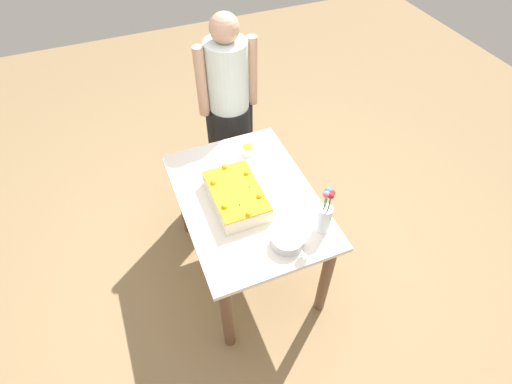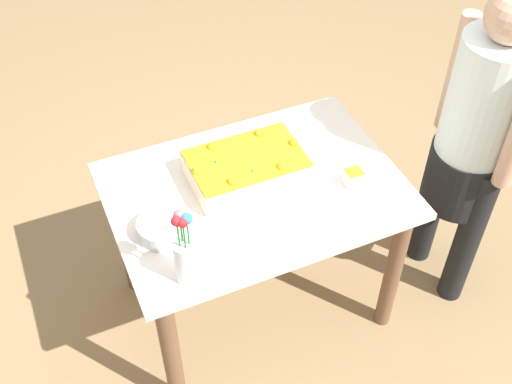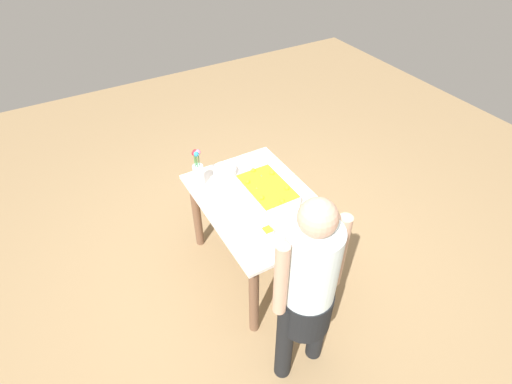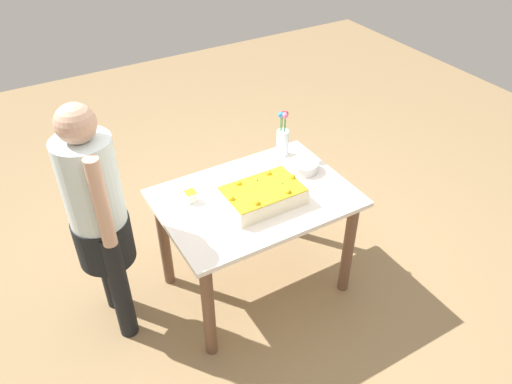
{
  "view_description": "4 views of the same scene",
  "coord_description": "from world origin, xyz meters",
  "px_view_note": "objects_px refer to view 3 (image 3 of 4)",
  "views": [
    {
      "loc": [
        -1.51,
        0.56,
        2.55
      ],
      "look_at": [
        -0.04,
        -0.04,
        0.82
      ],
      "focal_mm": 28.0,
      "sensor_mm": 36.0,
      "label": 1
    },
    {
      "loc": [
        -0.7,
        -1.61,
        2.5
      ],
      "look_at": [
        -0.01,
        -0.03,
        0.76
      ],
      "focal_mm": 45.0,
      "sensor_mm": 36.0,
      "label": 2
    },
    {
      "loc": [
        1.88,
        -1.11,
        2.7
      ],
      "look_at": [
        0.02,
        -0.04,
        0.86
      ],
      "focal_mm": 28.0,
      "sensor_mm": 36.0,
      "label": 3
    },
    {
      "loc": [
        1.17,
        2.0,
        2.54
      ],
      "look_at": [
        0.04,
        0.08,
        0.85
      ],
      "focal_mm": 35.0,
      "sensor_mm": 36.0,
      "label": 4
    }
  ],
  "objects_px": {
    "flower_vase": "(198,172)",
    "serving_plate_with_slice": "(268,235)",
    "fruit_bowl": "(225,171)",
    "cake_knife": "(261,162)",
    "sheet_cake": "(267,191)",
    "person_standing": "(308,287)"
  },
  "relations": [
    {
      "from": "serving_plate_with_slice",
      "to": "fruit_bowl",
      "type": "bearing_deg",
      "value": 175.44
    },
    {
      "from": "serving_plate_with_slice",
      "to": "fruit_bowl",
      "type": "xyz_separation_m",
      "value": [
        -0.75,
        0.06,
        0.01
      ]
    },
    {
      "from": "fruit_bowl",
      "to": "person_standing",
      "type": "distance_m",
      "value": 1.27
    },
    {
      "from": "serving_plate_with_slice",
      "to": "person_standing",
      "type": "distance_m",
      "value": 0.52
    },
    {
      "from": "cake_knife",
      "to": "flower_vase",
      "type": "relative_size",
      "value": 0.69
    },
    {
      "from": "fruit_bowl",
      "to": "person_standing",
      "type": "bearing_deg",
      "value": -4.95
    },
    {
      "from": "cake_knife",
      "to": "person_standing",
      "type": "height_order",
      "value": "person_standing"
    },
    {
      "from": "sheet_cake",
      "to": "serving_plate_with_slice",
      "type": "bearing_deg",
      "value": -30.59
    },
    {
      "from": "cake_knife",
      "to": "serving_plate_with_slice",
      "type": "bearing_deg",
      "value": -118.69
    },
    {
      "from": "cake_knife",
      "to": "fruit_bowl",
      "type": "bearing_deg",
      "value": 176.96
    },
    {
      "from": "sheet_cake",
      "to": "flower_vase",
      "type": "distance_m",
      "value": 0.53
    },
    {
      "from": "flower_vase",
      "to": "person_standing",
      "type": "xyz_separation_m",
      "value": [
        1.24,
        0.12,
        -0.02
      ]
    },
    {
      "from": "fruit_bowl",
      "to": "person_standing",
      "type": "xyz_separation_m",
      "value": [
        1.26,
        -0.11,
        0.07
      ]
    },
    {
      "from": "sheet_cake",
      "to": "flower_vase",
      "type": "height_order",
      "value": "flower_vase"
    },
    {
      "from": "serving_plate_with_slice",
      "to": "sheet_cake",
      "type": "bearing_deg",
      "value": 149.41
    },
    {
      "from": "serving_plate_with_slice",
      "to": "person_standing",
      "type": "height_order",
      "value": "person_standing"
    },
    {
      "from": "flower_vase",
      "to": "fruit_bowl",
      "type": "height_order",
      "value": "flower_vase"
    },
    {
      "from": "fruit_bowl",
      "to": "sheet_cake",
      "type": "bearing_deg",
      "value": 21.0
    },
    {
      "from": "sheet_cake",
      "to": "serving_plate_with_slice",
      "type": "relative_size",
      "value": 2.21
    },
    {
      "from": "flower_vase",
      "to": "serving_plate_with_slice",
      "type": "bearing_deg",
      "value": 12.71
    },
    {
      "from": "serving_plate_with_slice",
      "to": "cake_knife",
      "type": "height_order",
      "value": "serving_plate_with_slice"
    },
    {
      "from": "fruit_bowl",
      "to": "person_standing",
      "type": "relative_size",
      "value": 0.12
    }
  ]
}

